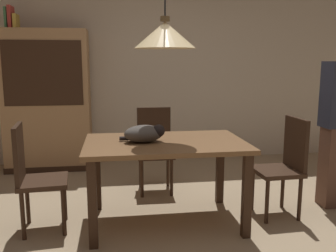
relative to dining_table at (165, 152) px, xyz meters
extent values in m
plane|color=tan|center=(0.09, -0.41, -0.65)|extent=(10.00, 10.00, 0.00)
cube|color=beige|center=(0.09, 2.24, 0.80)|extent=(6.40, 0.10, 2.90)
cube|color=brown|center=(0.00, 0.00, 0.08)|extent=(1.40, 0.90, 0.04)
cube|color=#382316|center=(-0.62, -0.39, -0.29)|extent=(0.07, 0.07, 0.71)
cube|color=#382316|center=(0.62, -0.39, -0.29)|extent=(0.07, 0.07, 0.71)
cube|color=#382316|center=(-0.62, 0.39, -0.29)|extent=(0.07, 0.07, 0.71)
cube|color=#382316|center=(0.62, 0.39, -0.29)|extent=(0.07, 0.07, 0.71)
cube|color=#382316|center=(0.00, 0.80, -0.22)|extent=(0.41, 0.41, 0.04)
cube|color=#322014|center=(0.00, 0.98, 0.04)|extent=(0.38, 0.04, 0.48)
cylinder|color=#382316|center=(-0.16, 0.64, -0.44)|extent=(0.04, 0.04, 0.41)
cylinder|color=#382316|center=(0.16, 0.64, -0.44)|extent=(0.04, 0.04, 0.41)
cylinder|color=#382316|center=(-0.16, 0.96, -0.44)|extent=(0.04, 0.04, 0.41)
cylinder|color=#382316|center=(0.16, 0.96, -0.44)|extent=(0.04, 0.04, 0.41)
cube|color=#382316|center=(-1.05, 0.00, -0.22)|extent=(0.44, 0.44, 0.04)
cube|color=#322014|center=(-1.23, -0.02, 0.04)|extent=(0.07, 0.38, 0.48)
cylinder|color=#382316|center=(-0.87, -0.14, -0.44)|extent=(0.04, 0.04, 0.41)
cylinder|color=#382316|center=(-0.91, 0.18, -0.44)|extent=(0.04, 0.04, 0.41)
cylinder|color=#382316|center=(-1.19, -0.18, -0.44)|extent=(0.04, 0.04, 0.41)
cylinder|color=#382316|center=(-1.23, 0.14, -0.44)|extent=(0.04, 0.04, 0.41)
cube|color=#382316|center=(1.05, 0.00, -0.22)|extent=(0.42, 0.42, 0.04)
cube|color=#322014|center=(1.23, 0.01, 0.04)|extent=(0.05, 0.38, 0.48)
cylinder|color=#382316|center=(0.88, 0.15, -0.44)|extent=(0.04, 0.04, 0.41)
cylinder|color=#382316|center=(0.90, -0.17, -0.44)|extent=(0.04, 0.04, 0.41)
cylinder|color=#382316|center=(1.20, 0.17, -0.44)|extent=(0.04, 0.04, 0.41)
cylinder|color=#382316|center=(1.22, -0.15, -0.44)|extent=(0.04, 0.04, 0.41)
ellipsoid|color=#4C4742|center=(-0.19, -0.01, 0.18)|extent=(0.37, 0.26, 0.15)
sphere|color=black|center=(-0.06, -0.03, 0.20)|extent=(0.11, 0.11, 0.11)
cylinder|color=black|center=(-0.31, 0.05, 0.13)|extent=(0.18, 0.04, 0.04)
cone|color=beige|center=(0.00, 0.00, 1.01)|extent=(0.52, 0.52, 0.22)
cylinder|color=#513D23|center=(0.00, 0.00, 1.14)|extent=(0.08, 0.08, 0.04)
cube|color=tan|center=(-1.31, 1.91, 0.28)|extent=(1.10, 0.44, 1.85)
cube|color=#382316|center=(-1.31, 1.69, 0.65)|extent=(0.97, 0.01, 0.81)
cube|color=#382316|center=(-1.31, 1.91, -0.61)|extent=(1.12, 0.45, 0.08)
cube|color=#427A4C|center=(-1.75, 1.91, 1.33)|extent=(0.03, 0.20, 0.26)
cube|color=#B73833|center=(-1.70, 1.91, 1.34)|extent=(0.04, 0.22, 0.28)
cube|color=gold|center=(-1.64, 1.91, 1.29)|extent=(0.04, 0.20, 0.18)
camera|label=1|loc=(-0.43, -3.12, 0.79)|focal=39.28mm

